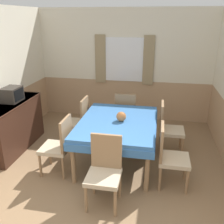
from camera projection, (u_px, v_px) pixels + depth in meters
The scene contains 11 objects.
wall_back at pixel (124, 66), 5.92m from camera, with size 4.48×0.09×2.60m.
dining_table at pixel (118, 126), 4.20m from camera, with size 1.29×1.67×0.77m.
chair_head_near at pixel (105, 169), 3.30m from camera, with size 0.44×0.44×0.96m.
chair_right_far at pixel (168, 127), 4.57m from camera, with size 0.44×0.44×0.96m.
chair_head_window at pixel (126, 113), 5.21m from camera, with size 0.44×0.44×0.96m.
chair_left_near at pixel (59, 144), 3.94m from camera, with size 0.44×0.44×0.96m.
chair_right_near at pixel (169, 155), 3.64m from camera, with size 0.44×0.44×0.96m.
chair_left_far at pixel (79, 120), 4.86m from camera, with size 0.44×0.44×0.96m.
sideboard at pixel (14, 126), 4.69m from camera, with size 0.46×1.49×0.92m.
tv at pixel (12, 94), 4.58m from camera, with size 0.29×0.37×0.27m.
vase at pixel (121, 117), 4.12m from camera, with size 0.16×0.16×0.16m.
Camera 1 is at (0.82, -2.06, 2.39)m, focal length 40.00 mm.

